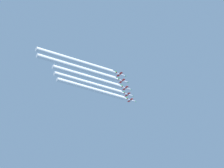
{
  "coord_description": "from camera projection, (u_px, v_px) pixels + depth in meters",
  "views": [
    {
      "loc": [
        366.33,
        -225.5,
        2.85
      ],
      "look_at": [
        0.24,
        -13.71,
        250.68
      ],
      "focal_mm": 93.87,
      "sensor_mm": 36.0,
      "label": 1
    }
  ],
  "objects": [
    {
      "name": "jet_lead",
      "position": [
        131.0,
        100.0,
        520.44
      ],
      "size": [
        7.55,
        10.99,
        2.64
      ],
      "color": "silver"
    },
    {
      "name": "jet_second_echelon",
      "position": [
        128.0,
        95.0,
        508.76
      ],
      "size": [
        7.55,
        10.99,
        2.64
      ],
      "color": "silver"
    },
    {
      "name": "jet_third_echelon",
      "position": [
        126.0,
        88.0,
        495.96
      ],
      "size": [
        7.55,
        10.99,
        2.64
      ],
      "color": "silver"
    },
    {
      "name": "jet_fourth_echelon",
      "position": [
        123.0,
        81.0,
        484.01
      ],
      "size": [
        7.55,
        10.99,
        2.64
      ],
      "color": "silver"
    },
    {
      "name": "jet_fifth_echelon",
      "position": [
        120.0,
        74.0,
        471.31
      ],
      "size": [
        7.55,
        10.99,
        2.64
      ],
      "color": "silver"
    },
    {
      "name": "smoke_trail_lead",
      "position": [
        93.0,
        89.0,
        503.63
      ],
      "size": [
        3.58,
        67.68,
        3.58
      ],
      "color": "white"
    },
    {
      "name": "smoke_trail_second_echelon",
      "position": [
        90.0,
        84.0,
        492.33
      ],
      "size": [
        3.58,
        65.92,
        3.58
      ],
      "color": "white"
    },
    {
      "name": "smoke_trail_third_echelon",
      "position": [
        88.0,
        77.0,
        480.04
      ],
      "size": [
        3.58,
        63.55,
        3.58
      ],
      "color": "white"
    },
    {
      "name": "smoke_trail_fourth_echelon",
      "position": [
        79.0,
        68.0,
        466.19
      ],
      "size": [
        3.58,
        72.34,
        3.58
      ],
      "color": "white"
    },
    {
      "name": "smoke_trail_fifth_echelon",
      "position": [
        77.0,
        61.0,
        454.27
      ],
      "size": [
        3.58,
        68.74,
        3.58
      ],
      "color": "white"
    }
  ]
}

